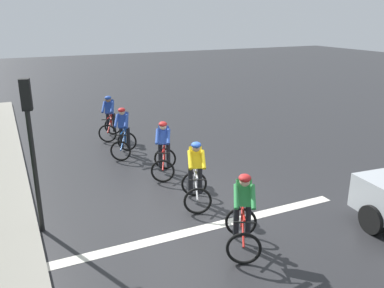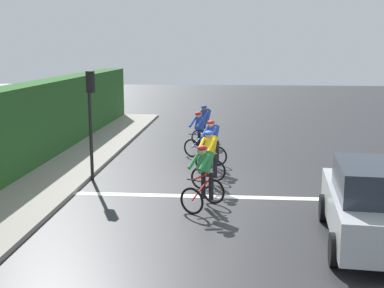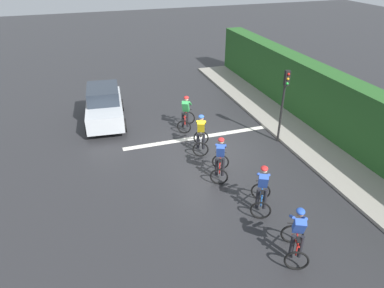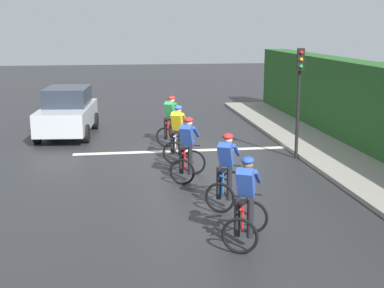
{
  "view_description": "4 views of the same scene",
  "coord_description": "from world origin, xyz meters",
  "px_view_note": "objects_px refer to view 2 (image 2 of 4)",
  "views": [
    {
      "loc": [
        -3.71,
        -8.13,
        4.56
      ],
      "look_at": [
        0.86,
        1.48,
        1.1
      ],
      "focal_mm": 37.46,
      "sensor_mm": 36.0,
      "label": 1
    },
    {
      "loc": [
        0.96,
        -14.39,
        4.06
      ],
      "look_at": [
        -0.37,
        1.95,
        0.87
      ],
      "focal_mm": 46.97,
      "sensor_mm": 36.0,
      "label": 2
    },
    {
      "loc": [
        4.8,
        12.44,
        7.72
      ],
      "look_at": [
        0.93,
        0.79,
        0.83
      ],
      "focal_mm": 32.77,
      "sensor_mm": 36.0,
      "label": 3
    },
    {
      "loc": [
        2.15,
        15.68,
        4.02
      ],
      "look_at": [
        0.12,
        1.86,
        0.89
      ],
      "focal_mm": 50.02,
      "sensor_mm": 36.0,
      "label": 4
    }
  ],
  "objects_px": {
    "cyclist_second": "(199,134)",
    "cyclist_fourth": "(209,159)",
    "cyclist_lead": "(205,125)",
    "car_silver": "(373,204)",
    "cyclist_trailing": "(204,178)",
    "cyclist_mid": "(212,145)",
    "traffic_light_near_crossing": "(91,108)"
  },
  "relations": [
    {
      "from": "cyclist_mid",
      "to": "traffic_light_near_crossing",
      "type": "xyz_separation_m",
      "value": [
        -3.61,
        -1.78,
        1.43
      ]
    },
    {
      "from": "cyclist_lead",
      "to": "car_silver",
      "type": "height_order",
      "value": "car_silver"
    },
    {
      "from": "cyclist_trailing",
      "to": "cyclist_mid",
      "type": "bearing_deg",
      "value": 89.69
    },
    {
      "from": "cyclist_second",
      "to": "cyclist_fourth",
      "type": "relative_size",
      "value": 1.0
    },
    {
      "from": "cyclist_fourth",
      "to": "traffic_light_near_crossing",
      "type": "xyz_separation_m",
      "value": [
        -3.62,
        0.33,
        1.43
      ]
    },
    {
      "from": "cyclist_lead",
      "to": "cyclist_mid",
      "type": "bearing_deg",
      "value": -83.73
    },
    {
      "from": "cyclist_lead",
      "to": "car_silver",
      "type": "relative_size",
      "value": 0.39
    },
    {
      "from": "cyclist_second",
      "to": "cyclist_mid",
      "type": "relative_size",
      "value": 1.0
    },
    {
      "from": "cyclist_trailing",
      "to": "car_silver",
      "type": "bearing_deg",
      "value": -30.13
    },
    {
      "from": "cyclist_mid",
      "to": "cyclist_fourth",
      "type": "xyz_separation_m",
      "value": [
        0.01,
        -2.11,
        0.0
      ]
    },
    {
      "from": "cyclist_second",
      "to": "traffic_light_near_crossing",
      "type": "distance_m",
      "value": 5.21
    },
    {
      "from": "cyclist_mid",
      "to": "cyclist_trailing",
      "type": "xyz_separation_m",
      "value": [
        -0.02,
        -4.33,
        0.0
      ]
    },
    {
      "from": "cyclist_lead",
      "to": "car_silver",
      "type": "bearing_deg",
      "value": -69.38
    },
    {
      "from": "cyclist_lead",
      "to": "car_silver",
      "type": "distance_m",
      "value": 11.52
    },
    {
      "from": "car_silver",
      "to": "cyclist_mid",
      "type": "bearing_deg",
      "value": 119.13
    },
    {
      "from": "cyclist_fourth",
      "to": "cyclist_trailing",
      "type": "xyz_separation_m",
      "value": [
        -0.04,
        -2.22,
        0.0
      ]
    },
    {
      "from": "cyclist_lead",
      "to": "cyclist_trailing",
      "type": "height_order",
      "value": "same"
    },
    {
      "from": "cyclist_second",
      "to": "cyclist_mid",
      "type": "distance_m",
      "value": 2.27
    },
    {
      "from": "car_silver",
      "to": "cyclist_trailing",
      "type": "bearing_deg",
      "value": 149.87
    },
    {
      "from": "cyclist_lead",
      "to": "traffic_light_near_crossing",
      "type": "distance_m",
      "value": 7.04
    },
    {
      "from": "cyclist_lead",
      "to": "traffic_light_near_crossing",
      "type": "xyz_separation_m",
      "value": [
        -3.13,
        -6.14,
        1.43
      ]
    },
    {
      "from": "cyclist_mid",
      "to": "car_silver",
      "type": "bearing_deg",
      "value": -60.87
    },
    {
      "from": "cyclist_mid",
      "to": "cyclist_trailing",
      "type": "bearing_deg",
      "value": -90.31
    },
    {
      "from": "car_silver",
      "to": "traffic_light_near_crossing",
      "type": "relative_size",
      "value": 1.27
    },
    {
      "from": "cyclist_lead",
      "to": "cyclist_mid",
      "type": "distance_m",
      "value": 4.38
    },
    {
      "from": "cyclist_second",
      "to": "traffic_light_near_crossing",
      "type": "bearing_deg",
      "value": -127.38
    },
    {
      "from": "cyclist_mid",
      "to": "traffic_light_near_crossing",
      "type": "distance_m",
      "value": 4.27
    },
    {
      "from": "cyclist_second",
      "to": "cyclist_trailing",
      "type": "bearing_deg",
      "value": -85.22
    },
    {
      "from": "cyclist_fourth",
      "to": "cyclist_trailing",
      "type": "bearing_deg",
      "value": -90.92
    },
    {
      "from": "cyclist_fourth",
      "to": "traffic_light_near_crossing",
      "type": "bearing_deg",
      "value": 174.74
    },
    {
      "from": "cyclist_second",
      "to": "car_silver",
      "type": "relative_size",
      "value": 0.39
    },
    {
      "from": "car_silver",
      "to": "cyclist_lead",
      "type": "bearing_deg",
      "value": 110.62
    }
  ]
}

